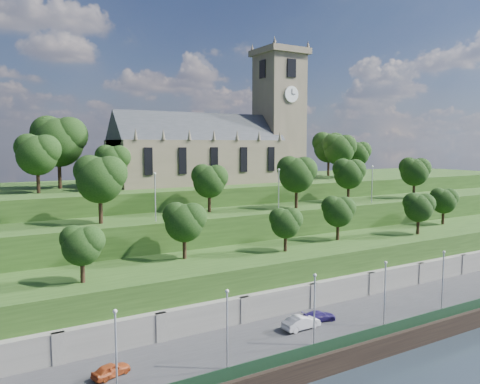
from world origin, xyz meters
TOP-DOWN VIEW (x-y plane):
  - ground at (0.00, 0.00)m, footprint 320.00×320.00m
  - promenade at (0.00, 6.00)m, footprint 160.00×12.00m
  - quay_wall at (0.00, -0.05)m, footprint 160.00×0.50m
  - fence at (0.00, 0.60)m, footprint 160.00×0.10m
  - retaining_wall at (0.00, 11.97)m, footprint 160.00×2.10m
  - embankment_lower at (0.00, 18.00)m, footprint 160.00×12.00m
  - embankment_upper at (0.00, 29.00)m, footprint 160.00×10.00m
  - hilltop at (0.00, 50.00)m, footprint 160.00×32.00m
  - church at (0.79, 45.98)m, footprint 38.60×12.35m
  - trees_lower at (1.24, 18.22)m, footprint 67.94×8.62m
  - trees_upper at (1.27, 28.07)m, footprint 65.11×8.27m
  - trees_hilltop at (-1.18, 45.64)m, footprint 72.47×15.81m
  - lamp_posts_promenade at (-2.00, 2.50)m, footprint 60.36×0.36m
  - lamp_posts_upper at (-0.00, 26.00)m, footprint 40.36×0.36m
  - car_left at (-31.43, 6.45)m, footprint 3.71×2.36m
  - car_middle at (-10.54, 6.47)m, footprint 4.54×1.74m
  - car_right at (-7.28, 7.32)m, footprint 4.20×2.32m

SIDE VIEW (x-z plane):
  - ground at x=0.00m, z-range 0.00..0.00m
  - promenade at x=0.00m, z-range 0.00..2.00m
  - quay_wall at x=0.00m, z-range 0.00..2.20m
  - retaining_wall at x=0.00m, z-range 0.00..5.00m
  - car_right at x=-7.28m, z-range 2.00..3.15m
  - car_left at x=-31.43m, z-range 2.00..3.18m
  - fence at x=0.00m, z-range 2.00..3.20m
  - car_middle at x=-10.54m, z-range 2.00..3.48m
  - embankment_lower at x=0.00m, z-range 0.00..8.00m
  - embankment_upper at x=0.00m, z-range 0.00..12.00m
  - lamp_posts_promenade at x=-2.00m, z-range 2.60..10.02m
  - hilltop at x=0.00m, z-range 0.00..15.00m
  - trees_lower at x=1.24m, z-range 8.89..16.04m
  - lamp_posts_upper at x=0.00m, z-range 12.58..19.15m
  - trees_upper at x=1.27m, z-range 13.09..22.02m
  - trees_hilltop at x=-1.18m, z-range 15.85..27.78m
  - church at x=0.79m, z-range 8.72..36.32m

